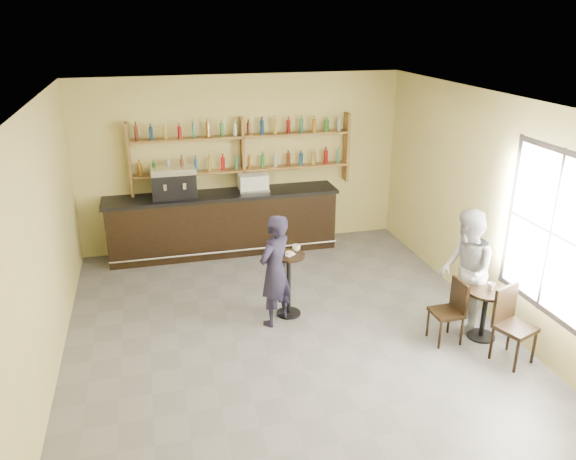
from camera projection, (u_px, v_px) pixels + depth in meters
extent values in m
plane|color=slate|center=(288.00, 335.00, 7.83)|extent=(7.00, 7.00, 0.00)
plane|color=white|center=(288.00, 102.00, 6.67)|extent=(7.00, 7.00, 0.00)
plane|color=#D3C578|center=(242.00, 163.00, 10.42)|extent=(7.00, 0.00, 7.00)
plane|color=#D3C578|center=(407.00, 393.00, 4.09)|extent=(7.00, 0.00, 7.00)
plane|color=#D3C578|center=(40.00, 250.00, 6.56)|extent=(0.00, 7.00, 7.00)
plane|color=#D3C578|center=(493.00, 209.00, 7.94)|extent=(0.00, 7.00, 7.00)
plane|color=white|center=(551.00, 233.00, 6.82)|extent=(0.00, 2.00, 2.00)
cube|color=white|center=(289.00, 254.00, 8.02)|extent=(0.22, 0.22, 0.00)
torus|color=gold|center=(289.00, 253.00, 8.01)|extent=(0.14, 0.14, 0.04)
imported|color=white|center=(296.00, 248.00, 8.13)|extent=(0.13, 0.13, 0.09)
imported|color=black|center=(275.00, 271.00, 7.86)|extent=(0.71, 0.68, 1.64)
imported|color=white|center=(491.00, 286.00, 7.51)|extent=(0.13, 0.13, 0.10)
imported|color=#9C9DA2|center=(466.00, 271.00, 7.72)|extent=(0.89, 1.01, 1.75)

